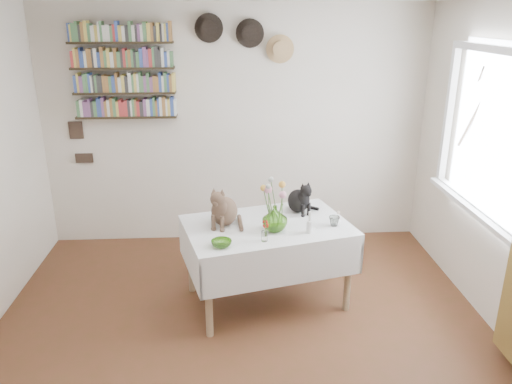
{
  "coord_description": "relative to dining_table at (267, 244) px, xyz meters",
  "views": [
    {
      "loc": [
        -0.09,
        -2.92,
        2.39
      ],
      "look_at": [
        0.13,
        0.79,
        1.05
      ],
      "focal_mm": 35.0,
      "sensor_mm": 36.0,
      "label": 1
    }
  ],
  "objects": [
    {
      "name": "porcelain_figurine",
      "position": [
        0.6,
        0.04,
        0.22
      ],
      "size": [
        0.05,
        0.05,
        0.09
      ],
      "color": "white",
      "rests_on": "dining_table"
    },
    {
      "name": "window",
      "position": [
        1.74,
        -0.09,
        0.85
      ],
      "size": [
        0.12,
        1.52,
        1.32
      ],
      "color": "white",
      "rests_on": "room"
    },
    {
      "name": "green_bowl",
      "position": [
        -0.38,
        -0.39,
        0.2
      ],
      "size": [
        0.21,
        0.21,
        0.05
      ],
      "primitive_type": "imported",
      "rotation": [
        0.0,
        0.0,
        0.5
      ],
      "color": "#7FC642",
      "rests_on": "dining_table"
    },
    {
      "name": "flower_vase",
      "position": [
        0.05,
        -0.12,
        0.28
      ],
      "size": [
        0.28,
        0.28,
        0.21
      ],
      "primitive_type": "imported",
      "rotation": [
        0.0,
        0.0,
        0.58
      ],
      "color": "#7FC642",
      "rests_on": "dining_table"
    },
    {
      "name": "flower_bouquet",
      "position": [
        0.05,
        -0.11,
        0.52
      ],
      "size": [
        0.17,
        0.12,
        0.39
      ],
      "color": "#4C7233",
      "rests_on": "flower_vase"
    },
    {
      "name": "drinking_glass",
      "position": [
        0.55,
        -0.06,
        0.22
      ],
      "size": [
        0.1,
        0.1,
        0.08
      ],
      "primitive_type": "imported",
      "rotation": [
        0.0,
        0.0,
        0.13
      ],
      "color": "white",
      "rests_on": "dining_table"
    },
    {
      "name": "bookshelf_unit",
      "position": [
        -1.33,
        1.27,
        1.3
      ],
      "size": [
        1.0,
        0.16,
        0.91
      ],
      "color": "black",
      "rests_on": "room"
    },
    {
      "name": "wall_art_plaques",
      "position": [
        -1.86,
        1.34,
        0.58
      ],
      "size": [
        0.21,
        0.02,
        0.44
      ],
      "color": "#38281E",
      "rests_on": "room"
    },
    {
      "name": "black_cat",
      "position": [
        0.3,
        0.28,
        0.33
      ],
      "size": [
        0.3,
        0.32,
        0.3
      ],
      "primitive_type": null,
      "rotation": [
        0.0,
        0.0,
        0.48
      ],
      "color": "black",
      "rests_on": "dining_table"
    },
    {
      "name": "room",
      "position": [
        -0.23,
        -0.89,
        0.71
      ],
      "size": [
        4.08,
        4.58,
        2.58
      ],
      "color": "brown",
      "rests_on": "ground"
    },
    {
      "name": "candlestick",
      "position": [
        0.32,
        -0.18,
        0.24
      ],
      "size": [
        0.05,
        0.05,
        0.18
      ],
      "color": "white",
      "rests_on": "dining_table"
    },
    {
      "name": "wall_hats",
      "position": [
        -0.11,
        1.29,
        1.62
      ],
      "size": [
        0.98,
        0.09,
        0.48
      ],
      "color": "black",
      "rests_on": "room"
    },
    {
      "name": "dining_table",
      "position": [
        0.0,
        0.0,
        0.0
      ],
      "size": [
        1.52,
        1.18,
        0.72
      ],
      "color": "white",
      "rests_on": "room"
    },
    {
      "name": "tabby_cat",
      "position": [
        -0.36,
        0.04,
        0.36
      ],
      "size": [
        0.34,
        0.38,
        0.36
      ],
      "primitive_type": null,
      "rotation": [
        0.0,
        0.0,
        -0.39
      ],
      "color": "brown",
      "rests_on": "dining_table"
    },
    {
      "name": "berry_jar",
      "position": [
        -0.05,
        -0.31,
        0.27
      ],
      "size": [
        0.05,
        0.05,
        0.2
      ],
      "color": "white",
      "rests_on": "dining_table"
    }
  ]
}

